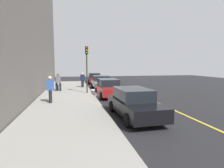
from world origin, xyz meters
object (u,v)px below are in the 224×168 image
(pedestrian_grey_coat, at_px, (58,81))
(parked_car_black, at_px, (134,103))
(parked_car_maroon, at_px, (94,78))
(traffic_light_pole, at_px, (87,62))
(parked_car_silver, at_px, (101,82))
(pedestrian_blue_coat, at_px, (50,88))
(parked_car_red, at_px, (108,88))
(pedestrian_navy_coat, at_px, (82,79))
(rolling_suitcase, at_px, (57,87))

(pedestrian_grey_coat, bearing_deg, parked_car_black, 24.30)
(parked_car_maroon, bearing_deg, traffic_light_pole, -9.98)
(pedestrian_grey_coat, xyz_separation_m, traffic_light_pole, (1.96, 2.70, 1.95))
(parked_car_maroon, bearing_deg, parked_car_silver, 0.17)
(pedestrian_blue_coat, bearing_deg, parked_car_maroon, 162.04)
(parked_car_red, bearing_deg, pedestrian_navy_coat, -162.74)
(parked_car_silver, bearing_deg, rolling_suitcase, -75.58)
(parked_car_black, xyz_separation_m, pedestrian_navy_coat, (-12.81, -2.00, 0.28))
(parked_car_maroon, bearing_deg, rolling_suitcase, -30.01)
(traffic_light_pole, bearing_deg, rolling_suitcase, -131.20)
(parked_car_silver, xyz_separation_m, parked_car_black, (11.81, -0.06, 0.00))
(parked_car_black, height_order, pedestrian_navy_coat, pedestrian_navy_coat)
(parked_car_silver, bearing_deg, pedestrian_grey_coat, -69.18)
(parked_car_maroon, bearing_deg, pedestrian_blue_coat, -17.96)
(rolling_suitcase, bearing_deg, pedestrian_navy_coat, 129.76)
(parked_car_maroon, bearing_deg, parked_car_red, -0.63)
(parked_car_maroon, relative_size, rolling_suitcase, 5.02)
(parked_car_silver, xyz_separation_m, parked_car_red, (5.13, -0.15, 0.00))
(parked_car_black, bearing_deg, parked_car_red, -179.17)
(pedestrian_blue_coat, distance_m, traffic_light_pole, 5.19)
(rolling_suitcase, bearing_deg, parked_car_red, 49.54)
(parked_car_silver, distance_m, rolling_suitcase, 4.90)
(traffic_light_pole, height_order, rolling_suitcase, traffic_light_pole)
(parked_car_red, xyz_separation_m, pedestrian_blue_coat, (2.48, -4.58, 0.37))
(pedestrian_navy_coat, bearing_deg, parked_car_red, 17.26)
(parked_car_black, distance_m, pedestrian_grey_coat, 11.04)
(parked_car_red, xyz_separation_m, pedestrian_navy_coat, (-6.13, -1.91, 0.28))
(pedestrian_navy_coat, height_order, traffic_light_pole, traffic_light_pole)
(parked_car_black, distance_m, rolling_suitcase, 11.58)
(parked_car_silver, distance_m, parked_car_black, 11.81)
(parked_car_silver, height_order, rolling_suitcase, parked_car_silver)
(pedestrian_blue_coat, bearing_deg, pedestrian_navy_coat, 162.74)
(parked_car_maroon, xyz_separation_m, pedestrian_navy_coat, (5.94, -2.04, 0.28))
(parked_car_silver, xyz_separation_m, rolling_suitcase, (1.22, -4.74, -0.32))
(pedestrian_blue_coat, height_order, traffic_light_pole, traffic_light_pole)
(traffic_light_pole, bearing_deg, parked_car_silver, 152.90)
(rolling_suitcase, bearing_deg, parked_car_black, 23.84)
(pedestrian_navy_coat, distance_m, traffic_light_pole, 5.12)
(parked_car_maroon, xyz_separation_m, parked_car_red, (12.07, -0.13, -0.00))
(traffic_light_pole, distance_m, rolling_suitcase, 4.59)
(traffic_light_pole, bearing_deg, pedestrian_grey_coat, -125.90)
(parked_car_red, bearing_deg, pedestrian_blue_coat, -61.60)
(parked_car_silver, relative_size, pedestrian_navy_coat, 2.55)
(parked_car_black, distance_m, traffic_light_pole, 8.61)
(parked_car_silver, height_order, pedestrian_grey_coat, pedestrian_grey_coat)
(parked_car_red, relative_size, parked_car_black, 0.92)
(pedestrian_blue_coat, distance_m, rolling_suitcase, 6.42)
(parked_car_maroon, height_order, parked_car_silver, same)
(parked_car_silver, relative_size, pedestrian_grey_coat, 2.41)
(parked_car_maroon, height_order, rolling_suitcase, parked_car_maroon)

